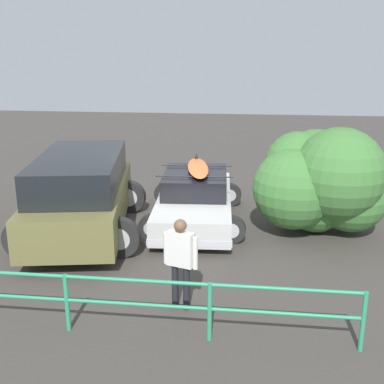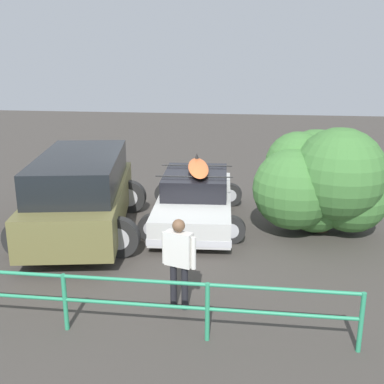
# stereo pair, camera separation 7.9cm
# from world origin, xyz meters

# --- Properties ---
(ground_plane) EXTENTS (44.00, 44.00, 0.02)m
(ground_plane) POSITION_xyz_m (0.00, 0.00, -0.01)
(ground_plane) COLOR #423D38
(ground_plane) RESTS_ON ground
(sedan_car) EXTENTS (2.59, 4.49, 1.52)m
(sedan_car) POSITION_xyz_m (-0.42, -0.36, 0.59)
(sedan_car) COLOR silver
(sedan_car) RESTS_ON ground
(suv_car) EXTENTS (3.32, 5.20, 1.87)m
(suv_car) POSITION_xyz_m (2.11, 0.75, 0.97)
(suv_car) COLOR brown
(suv_car) RESTS_ON ground
(person_bystander) EXTENTS (0.58, 0.31, 1.57)m
(person_bystander) POSITION_xyz_m (-0.68, 3.95, 0.94)
(person_bystander) COLOR black
(person_bystander) RESTS_ON ground
(railing_fence) EXTENTS (8.80, 0.09, 0.93)m
(railing_fence) POSITION_xyz_m (0.94, 4.82, 0.64)
(railing_fence) COLOR #2D9366
(railing_fence) RESTS_ON ground
(bush_near_left) EXTENTS (3.11, 3.11, 2.55)m
(bush_near_left) POSITION_xyz_m (-3.43, -0.00, 1.25)
(bush_near_left) COLOR #4C3828
(bush_near_left) RESTS_ON ground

